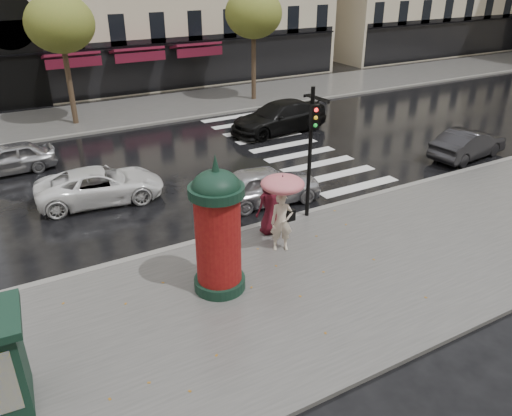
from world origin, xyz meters
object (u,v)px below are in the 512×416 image
woman_umbrella (282,201)px  car_white (100,185)px  car_black (279,117)px  car_far_silver (8,159)px  morris_column (218,228)px  traffic_light (311,142)px  man_burgundy (270,205)px  car_darkgrey (468,144)px  car_silver (266,185)px  woman_red (214,257)px

woman_umbrella → car_white: 7.46m
car_black → car_far_silver: (-12.75, 0.63, -0.14)m
woman_umbrella → morris_column: size_ratio=0.65×
traffic_light → car_black: size_ratio=0.83×
traffic_light → car_far_silver: 12.92m
woman_umbrella → man_burgundy: woman_umbrella is taller
car_far_silver → car_darkgrey: bearing=63.7°
car_silver → man_burgundy: bearing=159.0°
woman_red → car_darkgrey: 14.49m
morris_column → car_darkgrey: (14.04, 3.76, -1.26)m
man_burgundy → car_darkgrey: 11.48m
traffic_light → car_far_silver: traffic_light is taller
man_burgundy → car_white: size_ratio=0.43×
car_black → car_far_silver: size_ratio=1.43×
woman_red → man_burgundy: size_ratio=0.82×
woman_red → man_burgundy: bearing=-154.1°
man_burgundy → car_darkgrey: size_ratio=0.48×
man_burgundy → car_far_silver: size_ratio=0.52×
car_darkgrey → man_burgundy: bearing=91.8°
woman_umbrella → car_white: bearing=121.3°
man_burgundy → car_darkgrey: bearing=-177.2°
morris_column → car_far_silver: morris_column is taller
car_white → car_black: 10.86m
car_darkgrey → morris_column: bearing=97.7°
traffic_light → car_black: 10.13m
woman_umbrella → traffic_light: traffic_light is taller
car_black → car_far_silver: bearing=-97.0°
man_burgundy → car_black: size_ratio=0.37×
woman_red → car_silver: (3.86, 3.87, -0.22)m
man_burgundy → car_white: bearing=-58.4°
woman_umbrella → car_far_silver: size_ratio=0.66×
car_far_silver → car_silver: bearing=43.5°
car_darkgrey → car_silver: bearing=80.5°
woman_red → car_silver: woman_red is taller
morris_column → traffic_light: (4.40, 2.28, 0.86)m
man_burgundy → morris_column: bearing=29.6°
car_silver → car_darkgrey: 10.21m
woman_umbrella → man_burgundy: 1.27m
morris_column → car_black: bearing=52.1°
man_burgundy → car_silver: man_burgundy is taller
woman_umbrella → woman_red: woman_umbrella is taller
morris_column → car_black: morris_column is taller
traffic_light → car_silver: size_ratio=1.09×
morris_column → car_white: morris_column is taller
man_burgundy → car_darkgrey: (11.33, 1.80, -0.42)m
man_burgundy → car_far_silver: man_burgundy is taller
woman_red → car_black: 13.99m
morris_column → car_darkgrey: size_ratio=0.94×
woman_red → car_darkgrey: (14.06, 3.47, -0.25)m
woman_red → car_darkgrey: bearing=-171.7°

